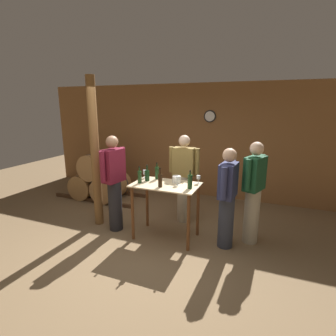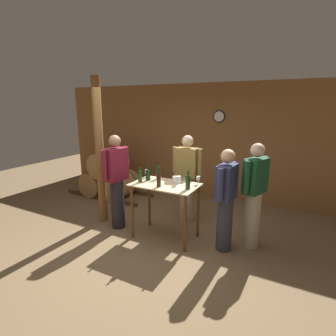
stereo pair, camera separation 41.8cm
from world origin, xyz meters
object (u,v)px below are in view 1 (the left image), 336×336
(wine_bottle_far_left, at_px, (140,177))
(wine_bottle_right, at_px, (160,180))
(wine_glass_near_center, at_px, (178,179))
(person_visitor_near_door, at_px, (184,177))
(person_visitor_bearded, at_px, (253,191))
(wooden_post, at_px, (95,154))
(person_visitor_with_scarf, at_px, (227,197))
(person_host, at_px, (114,182))
(wine_glass_near_right, at_px, (198,178))
(wine_glass_near_left, at_px, (145,172))
(wine_bottle_center, at_px, (157,173))
(wine_bottle_left, at_px, (147,175))
(ice_bucket, at_px, (177,179))
(wine_bottle_far_right, at_px, (190,181))

(wine_bottle_far_left, xyz_separation_m, wine_bottle_right, (0.40, -0.07, 0.01))
(wine_glass_near_center, xyz_separation_m, person_visitor_near_door, (-0.14, 0.71, -0.17))
(wine_bottle_right, xyz_separation_m, person_visitor_bearded, (1.37, 0.55, -0.18))
(wooden_post, bearing_deg, person_visitor_with_scarf, 1.47)
(wine_bottle_far_left, height_order, person_visitor_bearded, person_visitor_bearded)
(wine_bottle_right, xyz_separation_m, person_host, (-0.92, 0.10, -0.16))
(wine_glass_near_right, bearing_deg, wine_glass_near_left, -178.24)
(wooden_post, height_order, wine_bottle_right, wooden_post)
(wine_bottle_center, distance_m, wine_glass_near_center, 0.50)
(wine_bottle_center, bearing_deg, wine_glass_near_center, -23.45)
(person_visitor_bearded, bearing_deg, wine_bottle_left, -169.76)
(wine_bottle_far_left, relative_size, wine_glass_near_center, 1.98)
(wine_glass_near_left, distance_m, person_visitor_near_door, 0.78)
(wine_bottle_right, xyz_separation_m, person_visitor_with_scarf, (1.02, 0.25, -0.22))
(wine_bottle_right, height_order, wine_glass_near_left, wine_bottle_right)
(wine_bottle_center, bearing_deg, wine_glass_near_right, 1.37)
(wooden_post, xyz_separation_m, person_host, (0.43, -0.09, -0.45))
(ice_bucket, relative_size, person_visitor_with_scarf, 0.09)
(wine_bottle_left, bearing_deg, wine_bottle_center, 54.57)
(wine_glass_near_left, xyz_separation_m, wine_glass_near_right, (0.97, 0.03, 0.00))
(wine_bottle_center, distance_m, wine_bottle_right, 0.46)
(wine_glass_near_center, height_order, person_host, person_host)
(ice_bucket, distance_m, person_visitor_with_scarf, 0.88)
(person_host, bearing_deg, wine_bottle_center, 23.18)
(wine_bottle_center, bearing_deg, person_visitor_bearded, 5.39)
(wine_bottle_far_right, xyz_separation_m, wine_glass_near_center, (-0.23, 0.10, -0.01))
(ice_bucket, bearing_deg, person_host, -168.63)
(wine_bottle_far_left, bearing_deg, person_host, 176.69)
(wine_bottle_far_right, bearing_deg, wine_glass_near_left, 162.84)
(wine_bottle_far_left, bearing_deg, wine_bottle_left, 72.18)
(wine_glass_near_left, xyz_separation_m, person_host, (-0.46, -0.28, -0.14))
(wooden_post, xyz_separation_m, wine_bottle_center, (1.13, 0.21, -0.29))
(ice_bucket, bearing_deg, wine_bottle_center, 168.71)
(wine_bottle_left, relative_size, wine_glass_near_center, 1.93)
(wine_glass_near_left, relative_size, person_visitor_with_scarf, 0.09)
(wine_bottle_left, bearing_deg, wine_glass_near_center, -3.98)
(person_visitor_with_scarf, bearing_deg, person_visitor_bearded, 40.02)
(person_visitor_with_scarf, bearing_deg, wine_bottle_left, -179.53)
(wine_glass_near_right, xyz_separation_m, person_visitor_near_door, (-0.42, 0.49, -0.16))
(wine_glass_near_left, height_order, wine_glass_near_right, wine_glass_near_left)
(wine_bottle_far_right, xyz_separation_m, ice_bucket, (-0.30, 0.22, -0.06))
(person_host, height_order, person_visitor_with_scarf, person_host)
(wine_bottle_right, distance_m, person_visitor_near_door, 0.93)
(person_visitor_bearded, bearing_deg, wine_bottle_far_left, -164.91)
(wine_bottle_right, relative_size, wine_glass_near_center, 2.13)
(wine_glass_near_left, bearing_deg, wine_bottle_far_right, -17.16)
(wine_bottle_center, xyz_separation_m, person_visitor_bearded, (1.60, 0.15, -0.18))
(wine_bottle_far_left, xyz_separation_m, wine_glass_near_left, (-0.06, 0.31, -0.01))
(wine_bottle_left, bearing_deg, wine_bottle_right, -34.31)
(wine_glass_near_left, distance_m, person_visitor_bearded, 1.85)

